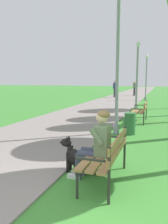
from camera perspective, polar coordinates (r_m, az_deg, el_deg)
The scene contains 11 objects.
paved_path at distance 26.48m, azimuth 11.47°, elevation 4.30°, with size 3.83×60.00×0.04m, color gray.
park_bench_near at distance 3.91m, azimuth 6.07°, elevation -10.42°, with size 0.55×1.50×0.85m.
park_bench_mid at distance 9.64m, azimuth 14.26°, elevation 0.54°, with size 0.55×1.50×0.85m.
person_seated_on_near_bench at distance 3.94m, azimuth 3.24°, elevation -7.70°, with size 0.74×0.49×1.25m.
dog_black at distance 4.36m, azimuth -1.69°, elevation -11.92°, with size 0.83×0.29×0.71m.
lamp_post_near at distance 7.27m, azimuth 8.56°, elevation 12.88°, with size 0.24×0.24×4.57m.
lamp_post_mid at distance 13.40m, azimuth 13.35°, elevation 9.14°, with size 0.24×0.24×3.90m.
lamp_post_far at distance 19.84m, azimuth 15.56°, elevation 8.60°, with size 0.24×0.24×3.84m.
litter_bin at distance 7.41m, azimuth 11.61°, elevation -2.91°, with size 0.36×0.36×0.70m, color #2D6638.
pedestrian_distant at distance 22.38m, azimuth 7.84°, elevation 5.80°, with size 0.32×0.22×1.65m.
pedestrian_further_distant at distance 25.08m, azimuth 12.72°, elevation 5.93°, with size 0.32×0.22×1.65m.
Camera 1 is at (1.38, -2.18, 1.76)m, focal length 35.90 mm.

